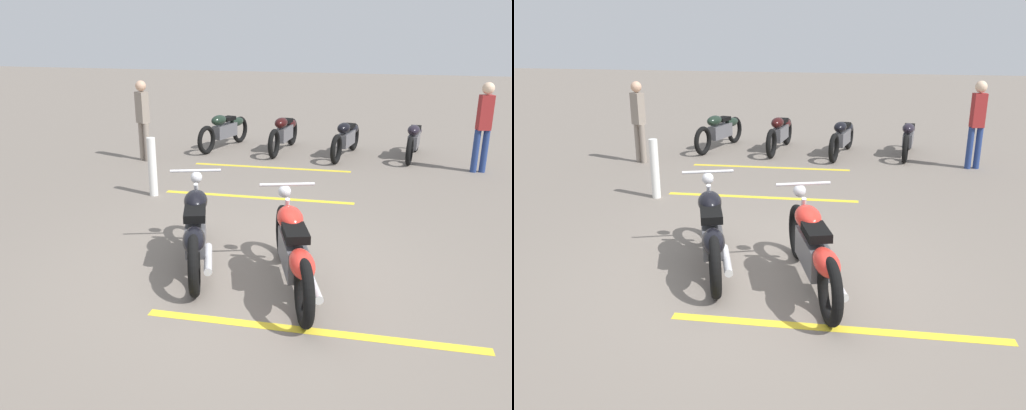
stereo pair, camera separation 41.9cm
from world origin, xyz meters
TOP-DOWN VIEW (x-y plane):
  - ground_plane at (0.00, 0.00)m, footprint 60.00×60.00m
  - motorcycle_bright_foreground at (-0.19, -0.63)m, footprint 2.14×0.91m
  - motorcycle_dark_foreground at (0.11, 0.58)m, footprint 2.14×0.91m
  - motorcycle_row_far_left at (6.62, -1.91)m, footprint 2.00×0.37m
  - motorcycle_row_left at (6.37, -0.49)m, footprint 2.06×0.45m
  - motorcycle_row_center at (6.55, 0.95)m, footprint 2.13×0.33m
  - motorcycle_row_right at (6.54, 2.37)m, footprint 2.10×0.60m
  - bystander_near_row at (5.66, -3.14)m, footprint 0.24×0.29m
  - bystander_secondary at (4.84, 3.61)m, footprint 0.27×0.29m
  - bollard_post at (2.56, 2.32)m, footprint 0.14×0.14m
  - parking_stripe_near at (-0.96, -0.96)m, footprint 0.28×3.20m
  - parking_stripe_mid at (2.91, 0.60)m, footprint 0.28×3.20m
  - parking_stripe_far at (4.92, 0.86)m, footprint 0.28×3.20m

SIDE VIEW (x-z plane):
  - ground_plane at x=0.00m, z-range 0.00..0.00m
  - parking_stripe_near at x=-0.96m, z-range 0.00..0.01m
  - parking_stripe_mid at x=2.91m, z-range 0.00..0.01m
  - parking_stripe_far at x=4.92m, z-range 0.00..0.01m
  - motorcycle_row_far_left at x=6.62m, z-range 0.03..0.79m
  - motorcycle_row_left at x=6.37m, z-range 0.04..0.82m
  - motorcycle_row_right at x=6.54m, z-range 0.04..0.84m
  - motorcycle_row_center at x=6.55m, z-range 0.04..0.84m
  - motorcycle_bright_foreground at x=-0.19m, z-range -0.06..0.98m
  - motorcycle_dark_foreground at x=0.11m, z-range -0.06..0.98m
  - bollard_post at x=2.56m, z-range 0.00..0.99m
  - bystander_secondary at x=4.84m, z-range 0.10..1.77m
  - bystander_near_row at x=5.66m, z-range 0.10..1.84m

